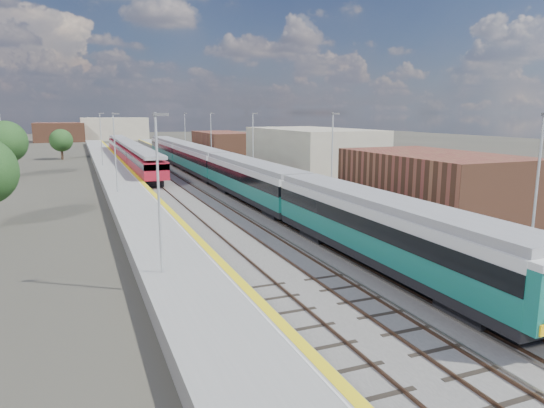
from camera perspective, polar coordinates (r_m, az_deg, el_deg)
ground at (r=66.36m, az=-9.95°, el=3.16°), size 320.00×320.00×0.00m
ballast_bed at (r=68.37m, az=-12.23°, el=3.32°), size 10.50×155.00×0.06m
tracks at (r=70.11m, az=-11.99°, el=3.57°), size 8.96×160.00×0.17m
platform_right at (r=69.95m, az=-6.15°, el=4.08°), size 4.70×155.00×8.52m
platform_left at (r=67.51m, az=-17.95°, el=3.37°), size 4.30×155.00×8.52m
buildings at (r=153.08m, az=-24.04°, el=10.60°), size 72.00×185.50×40.00m
green_train at (r=55.61m, az=-6.07°, el=4.31°), size 3.07×85.34×3.38m
red_train at (r=83.79m, az=-16.41°, el=5.89°), size 2.86×57.98×3.61m
tree_b at (r=73.11m, az=-28.87°, el=6.42°), size 5.55×5.55×7.52m
tree_c at (r=97.77m, az=-23.56°, el=6.88°), size 4.13×4.13×5.59m
tree_d at (r=87.48m, az=2.74°, el=7.34°), size 4.02×4.02×5.45m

